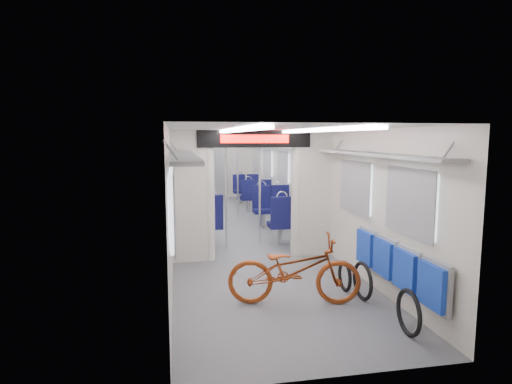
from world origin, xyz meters
TOP-DOWN VIEW (x-y plane):
  - carriage at (0.00, -0.27)m, footprint 12.00×12.02m
  - bicycle at (0.13, -4.24)m, footprint 1.83×0.93m
  - flip_bench at (1.35, -4.62)m, footprint 0.12×2.15m
  - bike_hoop_a at (1.12, -5.36)m, footprint 0.07×0.53m
  - bike_hoop_b at (1.07, -4.29)m, footprint 0.07×0.53m
  - bike_hoop_c at (0.96, -3.94)m, footprint 0.05×0.44m
  - seat_bay_near_left at (-0.93, 0.00)m, footprint 0.96×2.30m
  - seat_bay_near_right at (0.93, -0.28)m, footprint 0.92×2.14m
  - seat_bay_far_left at (-0.94, 3.52)m, footprint 0.95×2.26m
  - seat_bay_far_right at (0.93, 3.59)m, footprint 0.88×1.95m
  - stanchion_near_left at (-0.42, -1.32)m, footprint 0.04×0.04m
  - stanchion_near_right at (0.29, -1.10)m, footprint 0.04×0.04m
  - stanchion_far_left at (-0.36, 1.89)m, footprint 0.04×0.04m
  - stanchion_far_right at (0.25, 1.72)m, footprint 0.05×0.05m

SIDE VIEW (x-z plane):
  - bike_hoop_c at x=0.96m, z-range -0.03..0.42m
  - bike_hoop_b at x=1.07m, z-range -0.03..0.50m
  - bike_hoop_a at x=1.12m, z-range -0.03..0.51m
  - bicycle at x=0.13m, z-range 0.00..0.92m
  - seat_bay_far_right at x=0.93m, z-range 0.00..1.06m
  - seat_bay_near_right at x=0.93m, z-range -0.01..1.11m
  - seat_bay_far_left at x=-0.94m, z-range -0.01..1.15m
  - seat_bay_near_left at x=-0.93m, z-range -0.01..1.16m
  - flip_bench at x=1.35m, z-range 0.30..0.86m
  - stanchion_near_left at x=-0.42m, z-range 0.00..2.30m
  - stanchion_near_right at x=0.29m, z-range 0.00..2.30m
  - stanchion_far_left at x=-0.36m, z-range 0.00..2.30m
  - stanchion_far_right at x=0.25m, z-range 0.00..2.30m
  - carriage at x=0.00m, z-range 0.35..2.66m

